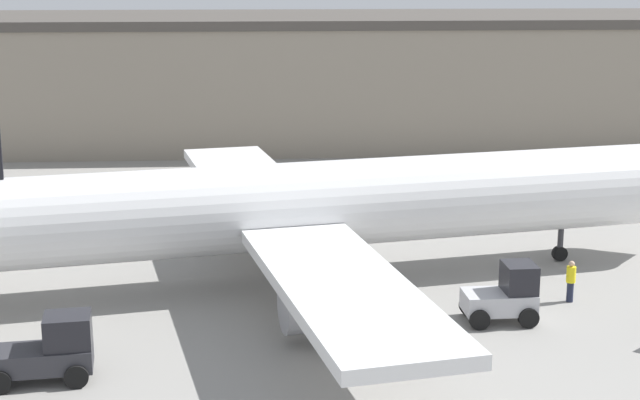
{
  "coord_description": "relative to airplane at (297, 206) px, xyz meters",
  "views": [
    {
      "loc": [
        -2.77,
        -42.12,
        14.06
      ],
      "look_at": [
        0.0,
        0.0,
        3.77
      ],
      "focal_mm": 55.0,
      "sensor_mm": 36.0,
      "label": 1
    }
  ],
  "objects": [
    {
      "name": "baggage_tug",
      "position": [
        8.12,
        -5.36,
        -2.45
      ],
      "size": [
        2.87,
        2.01,
        2.4
      ],
      "rotation": [
        0.0,
        0.0,
        0.03
      ],
      "color": "#B2B2B7",
      "rests_on": "ground_plane"
    },
    {
      "name": "airplane",
      "position": [
        0.0,
        0.0,
        0.0
      ],
      "size": [
        40.59,
        33.93,
        12.94
      ],
      "rotation": [
        0.0,
        0.0,
        0.2
      ],
      "color": "silver",
      "rests_on": "ground_plane"
    },
    {
      "name": "pushback_tug",
      "position": [
        -8.95,
        -10.01,
        -2.45
      ],
      "size": [
        3.76,
        2.27,
        2.35
      ],
      "rotation": [
        0.0,
        0.0,
        0.12
      ],
      "color": "#2D2D33",
      "rests_on": "ground_plane"
    },
    {
      "name": "terminal_building",
      "position": [
        4.0,
        37.34,
        1.44
      ],
      "size": [
        76.61,
        17.98,
        9.96
      ],
      "color": "gray",
      "rests_on": "ground_plane"
    },
    {
      "name": "ground_plane",
      "position": [
        1.05,
        0.21,
        -3.54
      ],
      "size": [
        400.0,
        400.0,
        0.0
      ],
      "primitive_type": "plane",
      "color": "gray"
    },
    {
      "name": "ground_crew_worker",
      "position": [
        11.46,
        -3.27,
        -2.58
      ],
      "size": [
        0.4,
        0.4,
        1.81
      ],
      "rotation": [
        0.0,
        0.0,
        2.12
      ],
      "color": "#1E2338",
      "rests_on": "ground_plane"
    }
  ]
}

